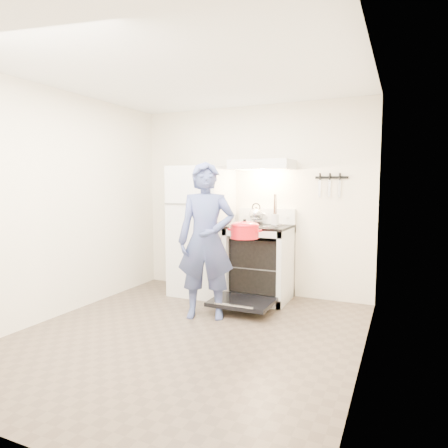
{
  "coord_description": "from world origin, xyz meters",
  "views": [
    {
      "loc": [
        1.88,
        -3.26,
        1.47
      ],
      "look_at": [
        -0.05,
        1.0,
        1.0
      ],
      "focal_mm": 32.0,
      "sensor_mm": 36.0,
      "label": 1
    }
  ],
  "objects_px": {
    "stove_body": "(259,264)",
    "person": "(206,241)",
    "tea_kettle": "(256,213)",
    "refrigerator": "(202,230)",
    "dutch_oven": "(245,232)"
  },
  "relations": [
    {
      "from": "stove_body",
      "to": "person",
      "type": "distance_m",
      "value": 1.02
    },
    {
      "from": "tea_kettle",
      "to": "person",
      "type": "xyz_separation_m",
      "value": [
        -0.18,
        -1.1,
        -0.23
      ]
    },
    {
      "from": "refrigerator",
      "to": "person",
      "type": "relative_size",
      "value": 1.0
    },
    {
      "from": "tea_kettle",
      "to": "dutch_oven",
      "type": "height_order",
      "value": "tea_kettle"
    },
    {
      "from": "person",
      "to": "stove_body",
      "type": "bearing_deg",
      "value": 51.96
    },
    {
      "from": "refrigerator",
      "to": "dutch_oven",
      "type": "relative_size",
      "value": 4.42
    },
    {
      "from": "dutch_oven",
      "to": "refrigerator",
      "type": "bearing_deg",
      "value": 144.04
    },
    {
      "from": "refrigerator",
      "to": "dutch_oven",
      "type": "distance_m",
      "value": 1.06
    },
    {
      "from": "dutch_oven",
      "to": "stove_body",
      "type": "bearing_deg",
      "value": 94.26
    },
    {
      "from": "stove_body",
      "to": "tea_kettle",
      "type": "relative_size",
      "value": 3.42
    },
    {
      "from": "dutch_oven",
      "to": "tea_kettle",
      "type": "bearing_deg",
      "value": 101.45
    },
    {
      "from": "refrigerator",
      "to": "person",
      "type": "distance_m",
      "value": 1.01
    },
    {
      "from": "refrigerator",
      "to": "person",
      "type": "xyz_separation_m",
      "value": [
        0.51,
        -0.87,
        0.0
      ]
    },
    {
      "from": "tea_kettle",
      "to": "stove_body",
      "type": "bearing_deg",
      "value": -59.02
    },
    {
      "from": "person",
      "to": "refrigerator",
      "type": "bearing_deg",
      "value": 100.9
    }
  ]
}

